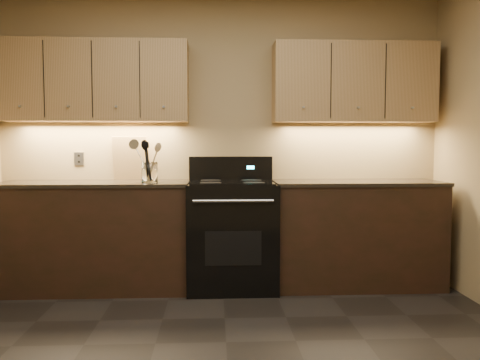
# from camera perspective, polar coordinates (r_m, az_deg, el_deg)

# --- Properties ---
(wall_back) EXTENTS (4.00, 0.04, 2.60)m
(wall_back) POSITION_cam_1_polar(r_m,az_deg,el_deg) (4.69, -2.05, 4.62)
(wall_back) COLOR #9D835C
(wall_back) RESTS_ON ground
(counter_left) EXTENTS (1.62, 0.62, 0.93)m
(counter_left) POSITION_cam_1_polar(r_m,az_deg,el_deg) (4.57, -15.96, -6.02)
(counter_left) COLOR black
(counter_left) RESTS_ON ground
(counter_right) EXTENTS (1.46, 0.62, 0.93)m
(counter_right) POSITION_cam_1_polar(r_m,az_deg,el_deg) (4.63, 12.88, -5.85)
(counter_right) COLOR black
(counter_right) RESTS_ON ground
(stove) EXTENTS (0.76, 0.68, 1.14)m
(stove) POSITION_cam_1_polar(r_m,az_deg,el_deg) (4.44, -0.92, -5.99)
(stove) COLOR black
(stove) RESTS_ON ground
(upper_cab_left) EXTENTS (1.60, 0.30, 0.70)m
(upper_cab_left) POSITION_cam_1_polar(r_m,az_deg,el_deg) (4.68, -15.85, 10.60)
(upper_cab_left) COLOR tan
(upper_cab_left) RESTS_ON wall_back
(upper_cab_right) EXTENTS (1.44, 0.30, 0.70)m
(upper_cab_right) POSITION_cam_1_polar(r_m,az_deg,el_deg) (4.74, 12.64, 10.58)
(upper_cab_right) COLOR tan
(upper_cab_right) RESTS_ON wall_back
(outlet_plate) EXTENTS (0.08, 0.01, 0.12)m
(outlet_plate) POSITION_cam_1_polar(r_m,az_deg,el_deg) (4.84, -17.63, 2.29)
(outlet_plate) COLOR #B2B5BA
(outlet_plate) RESTS_ON wall_back
(utensil_crock) EXTENTS (0.18, 0.18, 0.17)m
(utensil_crock) POSITION_cam_1_polar(r_m,az_deg,el_deg) (4.35, -10.11, 0.78)
(utensil_crock) COLOR white
(utensil_crock) RESTS_ON counter_left
(cutting_board) EXTENTS (0.32, 0.10, 0.39)m
(cutting_board) POSITION_cam_1_polar(r_m,az_deg,el_deg) (4.71, -12.23, 2.40)
(cutting_board) COLOR tan
(cutting_board) RESTS_ON counter_left
(wooden_spoon) EXTENTS (0.16, 0.09, 0.33)m
(wooden_spoon) POSITION_cam_1_polar(r_m,az_deg,el_deg) (4.34, -10.38, 2.08)
(wooden_spoon) COLOR tan
(wooden_spoon) RESTS_ON utensil_crock
(black_spoon) EXTENTS (0.09, 0.16, 0.35)m
(black_spoon) POSITION_cam_1_polar(r_m,az_deg,el_deg) (4.36, -10.22, 2.23)
(black_spoon) COLOR black
(black_spoon) RESTS_ON utensil_crock
(black_turner) EXTENTS (0.14, 0.13, 0.35)m
(black_turner) POSITION_cam_1_polar(r_m,az_deg,el_deg) (4.32, -10.03, 2.17)
(black_turner) COLOR black
(black_turner) RESTS_ON utensil_crock
(steel_skimmer) EXTENTS (0.27, 0.18, 0.38)m
(steel_skimmer) POSITION_cam_1_polar(r_m,az_deg,el_deg) (4.33, -9.78, 2.44)
(steel_skimmer) COLOR silver
(steel_skimmer) RESTS_ON utensil_crock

